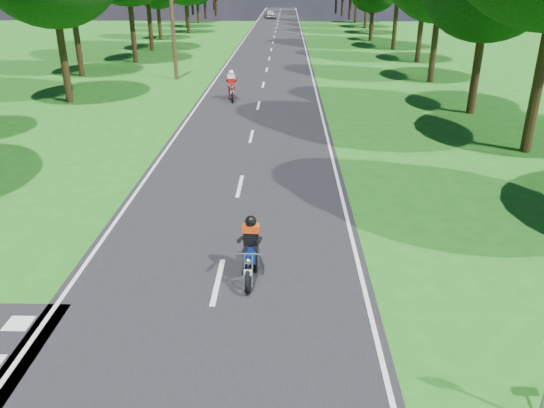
{
  "coord_description": "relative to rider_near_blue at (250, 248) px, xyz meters",
  "views": [
    {
      "loc": [
        1.53,
        -8.36,
        6.4
      ],
      "look_at": [
        1.18,
        4.0,
        1.1
      ],
      "focal_mm": 35.0,
      "sensor_mm": 36.0,
      "label": 1
    }
  ],
  "objects": [
    {
      "name": "rider_near_blue",
      "position": [
        0.0,
        0.0,
        0.0
      ],
      "size": [
        0.6,
        1.73,
        1.43
      ],
      "primitive_type": null,
      "rotation": [
        0.0,
        0.0,
        -0.01
      ],
      "color": "navy",
      "rests_on": "main_road"
    },
    {
      "name": "rider_far_red",
      "position": [
        -2.31,
        19.15,
        0.1
      ],
      "size": [
        0.92,
        2.02,
        1.62
      ],
      "primitive_type": null,
      "rotation": [
        0.0,
        0.0,
        0.14
      ],
      "color": "#AE170D",
      "rests_on": "main_road"
    },
    {
      "name": "ground",
      "position": [
        -0.74,
        -2.3,
        -0.74
      ],
      "size": [
        160.0,
        160.0,
        0.0
      ],
      "primitive_type": "plane",
      "color": "#1A6316",
      "rests_on": "ground"
    },
    {
      "name": "road_markings",
      "position": [
        -0.87,
        45.82,
        -0.71
      ],
      "size": [
        7.4,
        140.0,
        0.01
      ],
      "color": "silver",
      "rests_on": "main_road"
    },
    {
      "name": "main_road",
      "position": [
        -0.74,
        47.7,
        -0.73
      ],
      "size": [
        7.0,
        140.0,
        0.02
      ],
      "primitive_type": "cube",
      "color": "black",
      "rests_on": "ground"
    },
    {
      "name": "distant_car",
      "position": [
        -2.19,
        83.07,
        -0.04
      ],
      "size": [
        2.44,
        4.2,
        1.35
      ],
      "primitive_type": "imported",
      "rotation": [
        0.0,
        0.0,
        0.23
      ],
      "color": "silver",
      "rests_on": "main_road"
    },
    {
      "name": "telegraph_pole",
      "position": [
        -6.74,
        25.7,
        3.33
      ],
      "size": [
        1.2,
        0.26,
        8.0
      ],
      "color": "#382616",
      "rests_on": "ground"
    }
  ]
}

